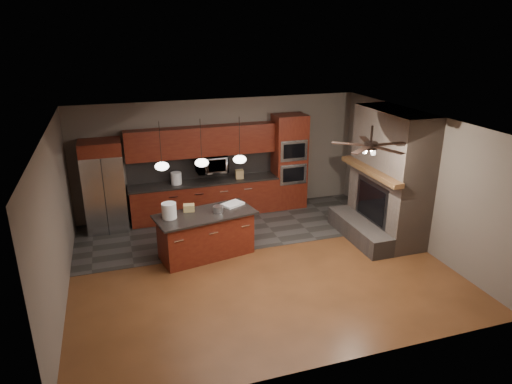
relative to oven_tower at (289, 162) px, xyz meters
name	(u,v)px	position (x,y,z in m)	size (l,w,h in m)	color
ground	(258,264)	(-1.70, -2.69, -1.19)	(7.00, 7.00, 0.00)	brown
ceiling	(258,123)	(-1.70, -2.69, 1.61)	(7.00, 6.00, 0.02)	white
back_wall	(220,156)	(-1.70, 0.31, 0.21)	(7.00, 0.02, 2.80)	#63584F
right_wall	(418,179)	(1.80, -2.69, 0.21)	(0.02, 6.00, 2.80)	#63584F
left_wall	(56,221)	(-5.20, -2.69, 0.21)	(0.02, 6.00, 2.80)	#63584F
slate_tile_patch	(234,227)	(-1.70, -0.89, -1.19)	(7.00, 2.40, 0.01)	#393633
fireplace_column	(387,180)	(1.34, -2.29, 0.11)	(1.30, 2.10, 2.80)	#756153
back_cabinetry	(204,181)	(-2.18, 0.05, -0.30)	(3.59, 0.64, 2.20)	maroon
oven_tower	(289,162)	(0.00, 0.00, 0.00)	(0.80, 0.63, 2.38)	maroon
microwave	(212,164)	(-1.98, 0.06, 0.11)	(0.73, 0.41, 0.50)	silver
refrigerator	(104,186)	(-4.46, -0.07, -0.15)	(0.89, 0.75, 2.08)	silver
kitchen_island	(206,234)	(-2.58, -2.01, -0.73)	(2.09, 1.25, 0.92)	maroon
white_bucket	(169,211)	(-3.28, -2.02, -0.12)	(0.28, 0.28, 0.30)	silver
paint_can	(218,209)	(-2.32, -2.03, -0.21)	(0.19, 0.19, 0.13)	#B4B4B9
paint_tray	(233,204)	(-1.94, -1.75, -0.25)	(0.43, 0.30, 0.04)	white
cardboard_box	(189,208)	(-2.86, -1.79, -0.20)	(0.22, 0.16, 0.14)	tan
counter_bucket	(176,178)	(-2.84, 0.01, -0.15)	(0.25, 0.25, 0.28)	white
counter_box	(239,174)	(-1.32, -0.04, -0.19)	(0.19, 0.15, 0.21)	tan
pendant_left	(162,166)	(-3.35, -1.99, 0.77)	(0.26, 0.26, 0.92)	black
pendant_center	(202,163)	(-2.60, -1.99, 0.77)	(0.26, 0.26, 0.92)	black
pendant_right	(240,159)	(-1.85, -1.99, 0.77)	(0.26, 0.26, 0.92)	black
ceiling_fan	(371,145)	(0.10, -3.49, 1.27)	(1.27, 1.33, 0.41)	black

